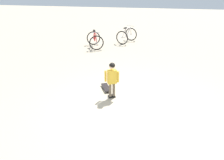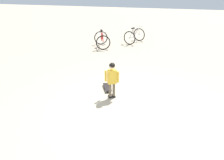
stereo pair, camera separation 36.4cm
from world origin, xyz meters
The scene contains 5 objects.
ground_plane centered at (0.00, 0.00, 0.00)m, with size 50.00×50.00×0.00m, color tan.
child_person centered at (-0.58, 0.49, 0.66)m, with size 0.41×0.26×1.06m.
skateboard centered at (-0.87, 0.98, 0.06)m, with size 0.44×0.61×0.07m.
bicycle_near centered at (-2.48, 5.55, 0.38)m, with size 1.08×1.27×0.85m.
bicycle_mid centered at (-1.04, 6.87, 0.38)m, with size 1.05×1.25×0.85m.
Camera 2 is at (0.86, -4.84, 3.01)m, focal length 35.02 mm.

